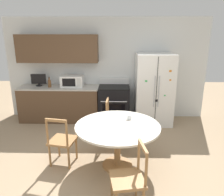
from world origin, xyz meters
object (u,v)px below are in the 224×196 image
Objects in this scene: refrigerator at (154,89)px; microwave at (72,81)px; dining_chair_far at (115,121)px; counter_bottle at (50,83)px; dining_chair_near at (129,179)px; dining_chair_left at (62,141)px; countertop_tv at (39,80)px; candle_glass at (129,117)px; oven_range at (114,103)px.

refrigerator reaches higher than microwave.
dining_chair_far is at bearing -133.13° from refrigerator.
dining_chair_far is at bearing -31.97° from counter_bottle.
dining_chair_left is at bearing 38.81° from dining_chair_near.
countertop_tv reaches higher than dining_chair_left.
counter_bottle is at bearing 122.22° from dining_chair_left.
candle_glass is at bearing -39.75° from countertop_tv.
countertop_tv is at bearing 156.67° from counter_bottle.
refrigerator is 2.06m from microwave.
microwave is 0.56m from counter_bottle.
refrigerator is at bearing -0.47° from counter_bottle.
dining_chair_near and dining_chair_far have the same top height.
refrigerator is 6.65× the size of counter_bottle.
dining_chair_near is (2.19, -3.06, -0.63)m from countertop_tv.
refrigerator is 1.93× the size of dining_chair_far.
countertop_tv is at bearing 176.89° from refrigerator.
oven_range is at bearing -175.44° from dining_chair_far.
candle_glass is (1.92, -1.72, -0.20)m from counter_bottle.
candle_glass is (-0.69, -1.70, -0.07)m from refrigerator.
dining_chair_near is 1.48m from dining_chair_left.
candle_glass is (0.26, -0.69, 0.36)m from dining_chair_far.
candle_glass is at bearing 21.76° from dining_chair_left.
countertop_tv is 2.38m from dining_chair_far.
oven_range is at bearing 176.10° from refrigerator.
countertop_tv is 3.82m from dining_chair_near.
refrigerator is at bearing -3.57° from microwave.
oven_range reaches higher than dining_chair_left.
countertop_tv reaches higher than candle_glass.
oven_range is 1.94× the size of microwave.
oven_range is 1.21m from microwave.
dining_chair_near is at bearing -92.31° from candle_glass.
counter_bottle is 2.58m from candle_glass.
candle_glass is (0.05, 1.20, 0.36)m from dining_chair_near.
oven_range reaches higher than dining_chair_far.
oven_range reaches higher than candle_glass.
microwave reaches higher than dining_chair_near.
dining_chair_left is 1.28m from dining_chair_far.
microwave is at bearing 13.81° from dining_chair_near.
refrigerator reaches higher than candle_glass.
countertop_tv reaches higher than counter_bottle.
dining_chair_left is (-1.85, -1.92, -0.44)m from refrigerator.
dining_chair_far is (1.66, -1.03, -0.56)m from counter_bottle.
countertop_tv is (-1.94, 0.09, 0.60)m from oven_range.
countertop_tv reaches higher than oven_range.
oven_range is at bearing 1.63° from counter_bottle.
dining_chair_left is 1.23m from candle_glass.
refrigerator is 2.70m from dining_chair_left.
oven_range reaches higher than dining_chair_near.
oven_range is 2.03m from countertop_tv.
dining_chair_near is at bearing -85.21° from oven_range.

